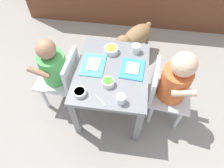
{
  "coord_description": "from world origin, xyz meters",
  "views": [
    {
      "loc": [
        0.12,
        -0.85,
        1.41
      ],
      "look_at": [
        0.0,
        0.0,
        0.27
      ],
      "focal_mm": 31.69,
      "sensor_mm": 36.0,
      "label": 1
    }
  ],
  "objects_px": {
    "food_tray_left": "(93,65)",
    "water_cup_left": "(136,49)",
    "dining_table": "(112,78)",
    "dog": "(135,38)",
    "food_tray_right": "(132,69)",
    "cereal_bowl_right_side": "(108,82)",
    "water_cup_right": "(121,100)",
    "spoon_by_left_tray": "(102,101)",
    "veggie_bowl_far": "(111,50)",
    "veggie_bowl_near": "(80,92)",
    "seated_child_left": "(55,67)",
    "seated_child_right": "(174,82)"
  },
  "relations": [
    {
      "from": "food_tray_left",
      "to": "water_cup_left",
      "type": "relative_size",
      "value": 3.2
    },
    {
      "from": "dining_table",
      "to": "dog",
      "type": "height_order",
      "value": "dining_table"
    },
    {
      "from": "food_tray_left",
      "to": "food_tray_right",
      "type": "distance_m",
      "value": 0.26
    },
    {
      "from": "dining_table",
      "to": "cereal_bowl_right_side",
      "type": "bearing_deg",
      "value": -93.82
    },
    {
      "from": "water_cup_left",
      "to": "water_cup_right",
      "type": "height_order",
      "value": "water_cup_left"
    },
    {
      "from": "cereal_bowl_right_side",
      "to": "spoon_by_left_tray",
      "type": "bearing_deg",
      "value": -98.3
    },
    {
      "from": "veggie_bowl_far",
      "to": "cereal_bowl_right_side",
      "type": "bearing_deg",
      "value": -85.6
    },
    {
      "from": "water_cup_left",
      "to": "water_cup_right",
      "type": "bearing_deg",
      "value": -97.42
    },
    {
      "from": "dining_table",
      "to": "veggie_bowl_near",
      "type": "height_order",
      "value": "veggie_bowl_near"
    },
    {
      "from": "veggie_bowl_far",
      "to": "water_cup_right",
      "type": "bearing_deg",
      "value": -74.21
    },
    {
      "from": "dining_table",
      "to": "veggie_bowl_far",
      "type": "xyz_separation_m",
      "value": [
        -0.03,
        0.17,
        0.1
      ]
    },
    {
      "from": "food_tray_right",
      "to": "seated_child_left",
      "type": "bearing_deg",
      "value": -177.43
    },
    {
      "from": "water_cup_right",
      "to": "veggie_bowl_near",
      "type": "bearing_deg",
      "value": 175.08
    },
    {
      "from": "dog",
      "to": "water_cup_right",
      "type": "relative_size",
      "value": 7.57
    },
    {
      "from": "food_tray_right",
      "to": "water_cup_right",
      "type": "bearing_deg",
      "value": -100.23
    },
    {
      "from": "water_cup_left",
      "to": "seated_child_right",
      "type": "bearing_deg",
      "value": -41.19
    },
    {
      "from": "dining_table",
      "to": "water_cup_right",
      "type": "bearing_deg",
      "value": -70.04
    },
    {
      "from": "cereal_bowl_right_side",
      "to": "veggie_bowl_near",
      "type": "bearing_deg",
      "value": -149.24
    },
    {
      "from": "dining_table",
      "to": "seated_child_right",
      "type": "distance_m",
      "value": 0.41
    },
    {
      "from": "veggie_bowl_near",
      "to": "veggie_bowl_far",
      "type": "distance_m",
      "value": 0.41
    },
    {
      "from": "food_tray_left",
      "to": "veggie_bowl_near",
      "type": "relative_size",
      "value": 2.57
    },
    {
      "from": "cereal_bowl_right_side",
      "to": "spoon_by_left_tray",
      "type": "distance_m",
      "value": 0.13
    },
    {
      "from": "seated_child_right",
      "to": "food_tray_left",
      "type": "distance_m",
      "value": 0.54
    },
    {
      "from": "seated_child_left",
      "to": "water_cup_left",
      "type": "xyz_separation_m",
      "value": [
        0.54,
        0.2,
        0.06
      ]
    },
    {
      "from": "water_cup_right",
      "to": "veggie_bowl_near",
      "type": "distance_m",
      "value": 0.25
    },
    {
      "from": "food_tray_left",
      "to": "veggie_bowl_near",
      "type": "height_order",
      "value": "veggie_bowl_near"
    },
    {
      "from": "food_tray_left",
      "to": "seated_child_left",
      "type": "bearing_deg",
      "value": -174.94
    },
    {
      "from": "water_cup_right",
      "to": "cereal_bowl_right_side",
      "type": "bearing_deg",
      "value": 128.52
    },
    {
      "from": "seated_child_left",
      "to": "water_cup_left",
      "type": "height_order",
      "value": "seated_child_left"
    },
    {
      "from": "seated_child_right",
      "to": "veggie_bowl_far",
      "type": "bearing_deg",
      "value": 155.22
    },
    {
      "from": "water_cup_right",
      "to": "dining_table",
      "type": "bearing_deg",
      "value": 109.96
    },
    {
      "from": "seated_child_left",
      "to": "cereal_bowl_right_side",
      "type": "xyz_separation_m",
      "value": [
        0.39,
        -0.12,
        0.06
      ]
    },
    {
      "from": "cereal_bowl_right_side",
      "to": "seated_child_left",
      "type": "bearing_deg",
      "value": 162.91
    },
    {
      "from": "dog",
      "to": "food_tray_right",
      "type": "bearing_deg",
      "value": -89.5
    },
    {
      "from": "veggie_bowl_far",
      "to": "veggie_bowl_near",
      "type": "bearing_deg",
      "value": -109.56
    },
    {
      "from": "veggie_bowl_near",
      "to": "cereal_bowl_right_side",
      "type": "height_order",
      "value": "cereal_bowl_right_side"
    },
    {
      "from": "dining_table",
      "to": "food_tray_right",
      "type": "distance_m",
      "value": 0.16
    },
    {
      "from": "seated_child_right",
      "to": "food_tray_right",
      "type": "distance_m",
      "value": 0.28
    },
    {
      "from": "seated_child_left",
      "to": "food_tray_right",
      "type": "xyz_separation_m",
      "value": [
        0.53,
        0.02,
        0.04
      ]
    },
    {
      "from": "water_cup_left",
      "to": "seated_child_left",
      "type": "bearing_deg",
      "value": -160.0
    },
    {
      "from": "food_tray_right",
      "to": "veggie_bowl_far",
      "type": "height_order",
      "value": "veggie_bowl_far"
    },
    {
      "from": "food_tray_right",
      "to": "water_cup_left",
      "type": "relative_size",
      "value": 3.03
    },
    {
      "from": "veggie_bowl_far",
      "to": "spoon_by_left_tray",
      "type": "distance_m",
      "value": 0.42
    },
    {
      "from": "seated_child_left",
      "to": "water_cup_right",
      "type": "relative_size",
      "value": 10.94
    },
    {
      "from": "food_tray_right",
      "to": "water_cup_right",
      "type": "distance_m",
      "value": 0.27
    },
    {
      "from": "spoon_by_left_tray",
      "to": "water_cup_right",
      "type": "bearing_deg",
      "value": 8.03
    },
    {
      "from": "dining_table",
      "to": "seated_child_left",
      "type": "height_order",
      "value": "seated_child_left"
    },
    {
      "from": "dining_table",
      "to": "seated_child_right",
      "type": "xyz_separation_m",
      "value": [
        0.4,
        -0.03,
        0.06
      ]
    },
    {
      "from": "dining_table",
      "to": "cereal_bowl_right_side",
      "type": "xyz_separation_m",
      "value": [
        -0.01,
        -0.12,
        0.1
      ]
    },
    {
      "from": "dog",
      "to": "spoon_by_left_tray",
      "type": "relative_size",
      "value": 5.16
    }
  ]
}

